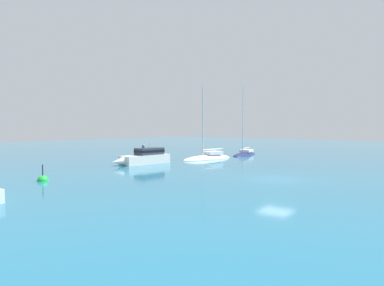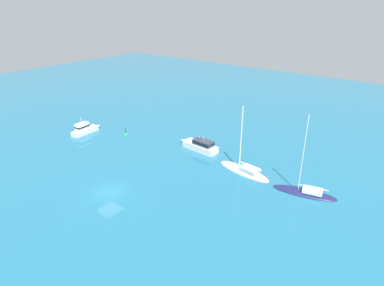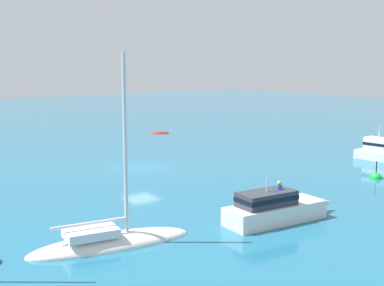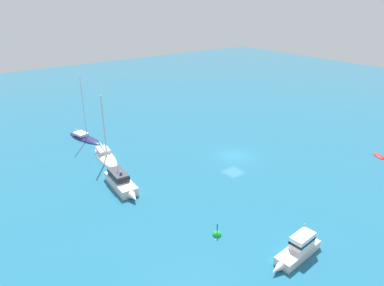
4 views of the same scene
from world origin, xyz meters
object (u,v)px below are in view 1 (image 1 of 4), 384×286
Objects in this scene: yacht_1 at (208,158)px; channel_buoy at (43,181)px; yacht at (245,154)px; powerboat at (144,157)px.

yacht_1 reaches higher than channel_buoy.
yacht is 30.28m from channel_buoy.
yacht is 6.05× the size of channel_buoy.
powerboat is at bearing -77.30° from channel_buoy.
powerboat reaches higher than channel_buoy.
channel_buoy is (-0.65, 30.28, -0.10)m from yacht.
channel_buoy is (-0.95, 21.99, -0.12)m from yacht_1.
powerboat is 4.32× the size of channel_buoy.
yacht reaches higher than yacht_1.
yacht is 1.07× the size of yacht_1.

